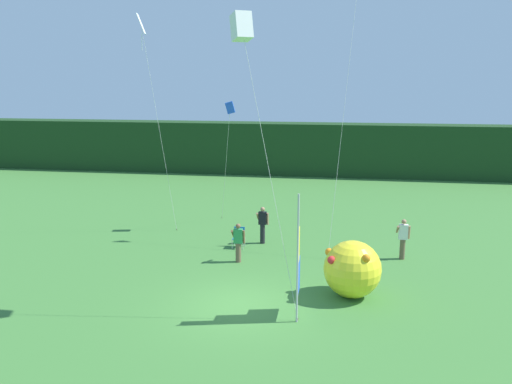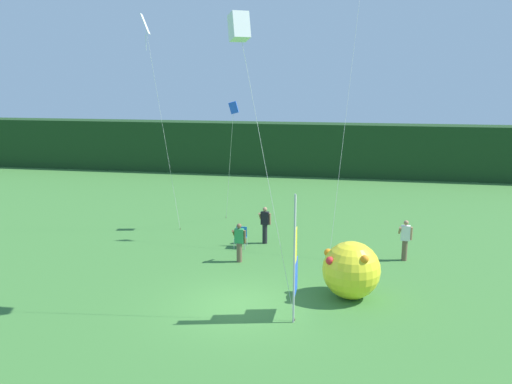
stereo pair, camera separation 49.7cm
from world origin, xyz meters
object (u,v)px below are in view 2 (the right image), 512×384
person_near_banner (265,224)px  person_far_left (405,239)px  kite_blue_box_1 (234,109)px  folding_chair (241,236)px  kite_white_diamond_0 (147,36)px  kite_white_box_2 (239,28)px  inflatable_balloon (351,270)px  banner_flag (295,259)px  person_mid_field (239,242)px

person_near_banner → person_far_left: 6.14m
kite_blue_box_1 → folding_chair: bearing=-71.9°
kite_white_diamond_0 → kite_white_box_2: size_ratio=1.10×
person_near_banner → kite_blue_box_1: size_ratio=0.27×
inflatable_balloon → kite_blue_box_1: kite_blue_box_1 is taller
person_near_banner → folding_chair: size_ratio=1.90×
inflatable_balloon → folding_chair: size_ratio=2.21×
kite_white_box_2 → folding_chair: bearing=102.0°
banner_flag → kite_white_diamond_0: kite_white_diamond_0 is taller
kite_blue_box_1 → person_far_left: bearing=-23.0°
person_near_banner → person_mid_field: person_near_banner is taller
inflatable_balloon → person_near_banner: bearing=125.4°
person_far_left → folding_chair: (-6.98, 0.53, -0.39)m
banner_flag → kite_white_box_2: bearing=164.2°
person_near_banner → person_far_left: person_far_left is taller
person_near_banner → kite_blue_box_1: 5.77m
person_far_left → kite_white_box_2: kite_white_box_2 is taller
person_mid_field → kite_blue_box_1: bearing=104.9°
person_mid_field → folding_chair: (-0.34, 1.93, -0.35)m
person_far_left → folding_chair: person_far_left is taller
banner_flag → folding_chair: banner_flag is taller
kite_blue_box_1 → inflatable_balloon: bearing=-52.8°
person_near_banner → person_mid_field: (-0.62, -2.63, -0.04)m
person_near_banner → person_far_left: bearing=-11.5°
person_mid_field → person_far_left: 6.78m
person_mid_field → kite_white_box_2: bearing=-77.1°
folding_chair → kite_blue_box_1: kite_blue_box_1 is taller
person_far_left → kite_white_box_2: 11.23m
person_mid_field → folding_chair: bearing=100.0°
kite_white_diamond_0 → folding_chair: bearing=-22.6°
banner_flag → inflatable_balloon: banner_flag is taller
person_far_left → inflatable_balloon: bearing=-117.0°
person_far_left → folding_chair: 7.01m
person_near_banner → kite_white_diamond_0: kite_white_diamond_0 is taller
banner_flag → kite_white_box_2: 7.11m
inflatable_balloon → kite_blue_box_1: size_ratio=0.31×
inflatable_balloon → kite_white_diamond_0: (-9.61, 6.73, 8.25)m
person_far_left → kite_blue_box_1: (-7.90, 3.36, 5.02)m
inflatable_balloon → kite_blue_box_1: 10.72m
person_far_left → person_mid_field: bearing=-168.1°
person_near_banner → person_far_left: size_ratio=1.00×
person_mid_field → inflatable_balloon: (4.49, -2.82, 0.13)m
banner_flag → inflatable_balloon: size_ratio=2.05×
banner_flag → person_near_banner: 7.77m
banner_flag → folding_chair: 7.52m
banner_flag → kite_white_box_2: size_ratio=0.44×
person_mid_field → person_far_left: size_ratio=0.95×
person_near_banner → banner_flag: bearing=-73.6°
person_mid_field → kite_white_box_2: 9.05m
person_far_left → kite_white_box_2: size_ratio=0.18×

